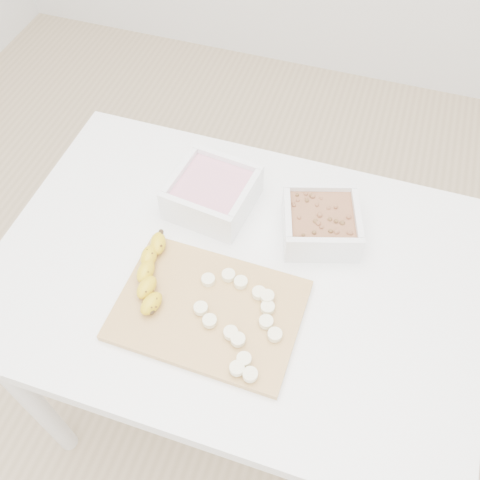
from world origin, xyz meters
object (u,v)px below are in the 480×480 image
(cutting_board, at_px, (209,310))
(banana, at_px, (151,274))
(bowl_granola, at_px, (321,222))
(bowl_yogurt, at_px, (212,192))
(table, at_px, (236,292))

(cutting_board, relative_size, banana, 1.90)
(bowl_granola, bearing_deg, cutting_board, -122.19)
(bowl_granola, relative_size, banana, 1.05)
(bowl_yogurt, bearing_deg, banana, -101.18)
(table, relative_size, banana, 5.40)
(bowl_yogurt, xyz_separation_m, cutting_board, (0.08, -0.26, -0.03))
(bowl_yogurt, height_order, bowl_granola, bowl_yogurt)
(bowl_yogurt, xyz_separation_m, bowl_granola, (0.24, -0.00, -0.00))
(table, xyz_separation_m, banana, (-0.15, -0.08, 0.13))
(cutting_board, bearing_deg, table, 81.21)
(table, bearing_deg, cutting_board, -98.79)
(table, distance_m, bowl_yogurt, 0.23)
(banana, bearing_deg, table, 23.02)
(bowl_yogurt, relative_size, bowl_granola, 0.97)
(table, bearing_deg, bowl_granola, 44.97)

